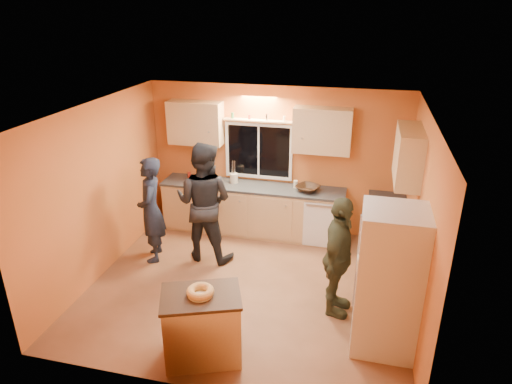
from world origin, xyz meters
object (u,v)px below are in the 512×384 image
(island, at_px, (202,326))
(person_left, at_px, (151,210))
(refrigerator, at_px, (388,281))
(person_right, at_px, (338,257))
(person_center, at_px, (204,202))

(island, distance_m, person_left, 2.52)
(refrigerator, relative_size, person_right, 1.09)
(person_center, bearing_deg, refrigerator, 156.25)
(person_left, relative_size, person_right, 1.03)
(refrigerator, height_order, island, refrigerator)
(person_center, bearing_deg, person_left, 21.00)
(refrigerator, xyz_separation_m, person_right, (-0.60, 0.52, -0.07))
(refrigerator, distance_m, person_center, 3.14)
(person_center, distance_m, person_right, 2.37)
(island, xyz_separation_m, person_left, (-1.53, 1.95, 0.42))
(person_left, bearing_deg, person_right, 56.32)
(island, bearing_deg, person_left, 107.26)
(person_left, distance_m, person_center, 0.84)
(refrigerator, bearing_deg, person_right, 139.49)
(refrigerator, distance_m, island, 2.20)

